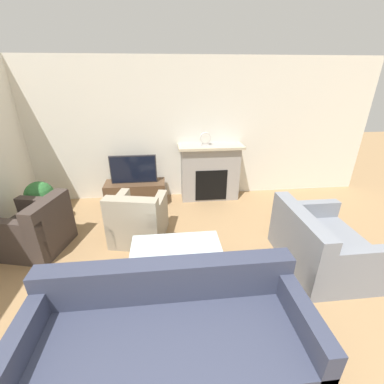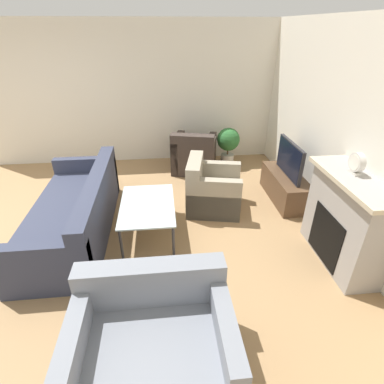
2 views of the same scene
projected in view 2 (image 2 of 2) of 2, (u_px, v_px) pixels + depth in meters
The scene contains 13 objects.
ground_plane at pixel (19, 239), 4.10m from camera, with size 20.00×20.00×0.00m, color #9E7A51.
wall_back at pixel (344, 133), 3.84m from camera, with size 8.32×0.06×2.70m.
wall_left at pixel (167, 95), 5.97m from camera, with size 0.06×7.32×2.70m.
fireplace at pixel (347, 219), 3.47m from camera, with size 1.27×0.47×1.13m.
tv_stand at pixel (285, 187), 4.95m from camera, with size 1.17×0.45×0.44m.
tv at pixel (290, 159), 4.71m from camera, with size 0.88×0.06×0.55m.
couch_sectional at pixel (75, 215), 4.11m from camera, with size 2.39×0.99×0.82m.
couch_loveseat at pixel (153, 344), 2.44m from camera, with size 0.99×1.27×0.82m.
armchair_by_window at pixel (194, 156), 5.93m from camera, with size 1.01×0.99×0.82m.
armchair_accent at pixel (211, 191), 4.66m from camera, with size 0.91×0.94×0.82m.
coffee_table at pixel (147, 207), 4.04m from camera, with size 1.11×0.72×0.45m.
potted_plant at pixel (228, 142), 6.05m from camera, with size 0.46×0.46×0.78m.
mantel_clock at pixel (357, 163), 3.24m from camera, with size 0.21×0.07×0.24m.
Camera 2 is at (3.50, 2.02, 2.55)m, focal length 28.00 mm.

